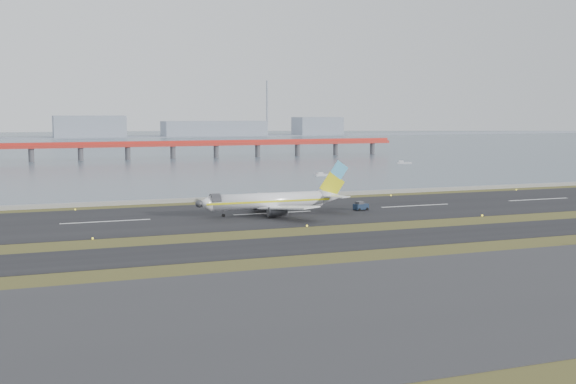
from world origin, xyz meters
The scene contains 12 objects.
ground centered at (0.00, 0.00, 0.00)m, with size 1000.00×1000.00×0.00m, color #394518.
apron_strip centered at (0.00, -55.00, 0.05)m, with size 1000.00×50.00×0.10m, color #313134.
taxiway_strip centered at (0.00, -12.00, 0.05)m, with size 1000.00×18.00×0.10m, color black.
runway_strip centered at (0.00, 30.00, 0.05)m, with size 1000.00×45.00×0.10m, color black.
seawall centered at (0.00, 60.00, 0.50)m, with size 1000.00×2.50×1.00m, color gray.
bay_water centered at (0.00, 460.00, 0.00)m, with size 1400.00×800.00×1.30m, color #4D606E.
red_pier centered at (20.00, 250.00, 7.28)m, with size 260.00×5.00×10.20m.
far_shoreline centered at (13.62, 620.00, 6.07)m, with size 1400.00×80.00×60.50m.
airliner centered at (-0.64, 27.67, 3.46)m, with size 38.52×32.89×12.80m.
pushback_tug centered at (22.58, 27.17, 1.12)m, with size 3.96×2.79×2.31m.
workboat_near centered at (53.32, 122.55, 0.51)m, with size 6.78×2.77×1.60m.
workboat_far centered at (116.63, 171.09, 0.53)m, with size 7.23×4.29×1.67m.
Camera 1 is at (-57.82, -135.44, 24.49)m, focal length 45.00 mm.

